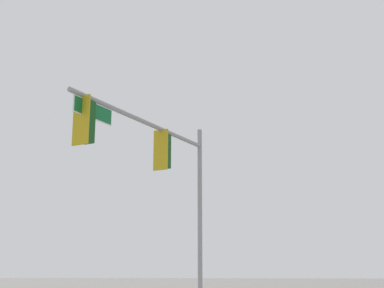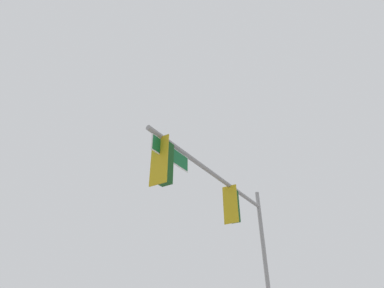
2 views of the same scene
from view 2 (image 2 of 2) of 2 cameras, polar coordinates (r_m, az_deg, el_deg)
The scene contains 1 object.
signal_pole_near at distance 9.76m, azimuth 6.15°, elevation -12.52°, with size 6.89×1.39×6.36m.
Camera 2 is at (6.11, -5.51, 1.67)m, focal length 28.00 mm.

